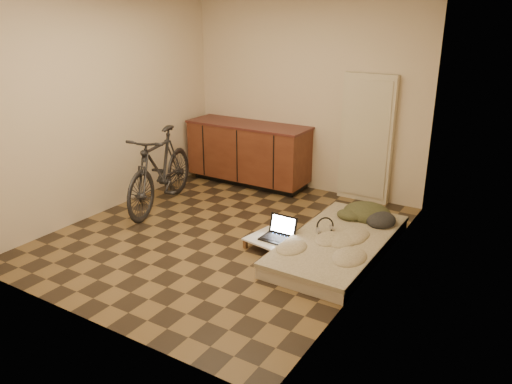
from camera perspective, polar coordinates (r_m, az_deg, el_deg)
The scene contains 10 objects.
room_shell at distance 5.40m, azimuth -3.91°, elevation 7.77°, with size 3.50×4.00×2.60m.
cabinets at distance 7.38m, azimuth -0.86°, elevation 4.47°, with size 1.84×0.62×0.91m.
appliance_panel at distance 6.78m, azimuth 12.51°, elevation 5.93°, with size 0.70×0.10×1.70m, color beige.
bicycle at distance 6.54m, azimuth -10.92°, elevation 2.97°, with size 0.52×1.75×1.13m, color black.
futon at distance 5.44m, azimuth 9.44°, elevation -5.95°, with size 0.94×1.95×0.17m.
clothing_pile at distance 5.92m, azimuth 12.95°, elevation -1.88°, with size 0.59×0.49×0.24m, color #353820, non-canonical shape.
headphones at distance 5.50m, azimuth 7.91°, elevation -3.80°, with size 0.22×0.20×0.15m, color black, non-canonical shape.
lap_desk at distance 5.39m, azimuth 2.76°, elevation -5.74°, with size 0.77×0.57×0.12m.
laptop at distance 5.43m, azimuth 2.63°, elevation -4.78°, with size 0.34×0.30×0.23m.
mouse at distance 5.19m, azimuth 4.18°, elevation -6.44°, with size 0.06×0.09×0.03m, color silver.
Camera 1 is at (3.08, -4.30, 2.43)m, focal length 35.00 mm.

